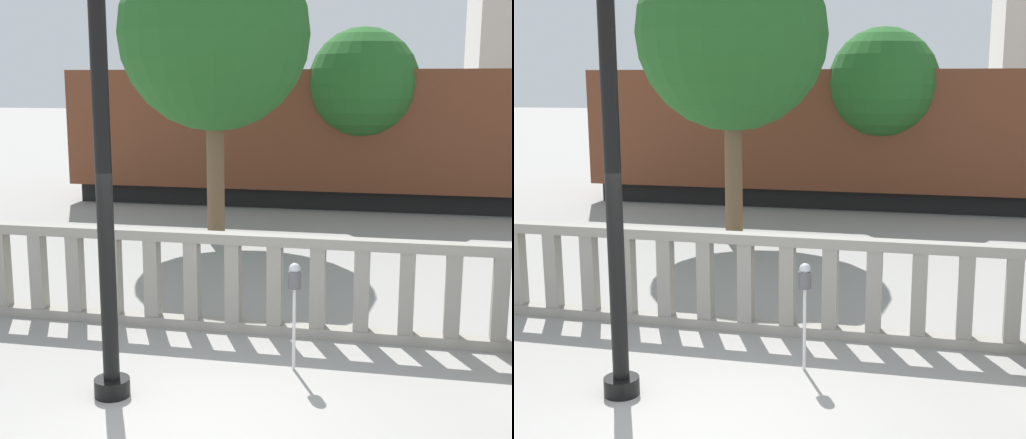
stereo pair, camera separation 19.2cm
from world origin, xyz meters
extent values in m
plane|color=gray|center=(0.00, 0.00, 0.00)|extent=(160.00, 160.00, 0.00)
cube|color=gray|center=(0.00, 2.97, 0.07)|extent=(14.50, 0.24, 0.14)
cube|color=gray|center=(0.00, 2.97, 1.32)|extent=(14.50, 0.24, 0.14)
cube|color=gray|center=(-3.84, 2.97, 0.70)|extent=(0.20, 0.20, 1.11)
cube|color=gray|center=(-3.25, 2.97, 0.70)|extent=(0.20, 0.20, 1.11)
cube|color=gray|center=(-2.66, 2.97, 0.70)|extent=(0.20, 0.20, 1.11)
cube|color=gray|center=(-2.07, 2.97, 0.70)|extent=(0.20, 0.20, 1.11)
cube|color=gray|center=(-1.48, 2.97, 0.70)|extent=(0.20, 0.20, 1.11)
cube|color=gray|center=(-0.89, 2.97, 0.70)|extent=(0.20, 0.20, 1.11)
cube|color=gray|center=(-0.30, 2.97, 0.70)|extent=(0.20, 0.20, 1.11)
cube|color=gray|center=(0.30, 2.97, 0.70)|extent=(0.20, 0.20, 1.11)
cube|color=gray|center=(0.89, 2.97, 0.70)|extent=(0.20, 0.20, 1.11)
cube|color=gray|center=(1.48, 2.97, 0.70)|extent=(0.20, 0.20, 1.11)
cube|color=gray|center=(2.07, 2.97, 0.70)|extent=(0.20, 0.20, 1.11)
cube|color=gray|center=(2.66, 2.97, 0.70)|extent=(0.20, 0.20, 1.11)
cube|color=gray|center=(3.25, 2.97, 0.70)|extent=(0.20, 0.20, 1.11)
cylinder|color=black|center=(-1.11, 0.63, 0.10)|extent=(0.40, 0.40, 0.20)
cylinder|color=black|center=(-1.11, 0.63, 2.99)|extent=(0.18, 0.18, 5.58)
cylinder|color=silver|center=(0.75, 1.78, 0.51)|extent=(0.04, 0.04, 1.03)
cylinder|color=#4C4C51|center=(0.75, 1.78, 1.13)|extent=(0.16, 0.16, 0.21)
sphere|color=#B2B7BC|center=(0.75, 1.78, 1.27)|extent=(0.13, 0.13, 0.13)
cube|color=black|center=(3.24, 14.01, 0.28)|extent=(20.94, 2.52, 0.55)
cube|color=brown|center=(3.24, 14.01, 2.15)|extent=(21.36, 3.15, 3.20)
cylinder|color=brown|center=(-2.02, 8.44, 1.45)|extent=(0.38, 0.38, 2.90)
sphere|color=#235B23|center=(-2.02, 8.44, 4.41)|extent=(4.04, 4.04, 4.04)
cylinder|color=brown|center=(0.81, 12.99, 1.14)|extent=(0.29, 0.29, 2.29)
sphere|color=#235B23|center=(0.81, 12.99, 3.39)|extent=(2.93, 2.93, 2.93)
camera|label=1|loc=(1.99, -6.30, 3.44)|focal=50.00mm
camera|label=2|loc=(2.18, -6.25, 3.44)|focal=50.00mm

